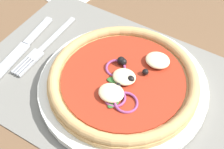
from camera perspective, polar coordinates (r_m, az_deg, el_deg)
name	(u,v)px	position (r cm, az deg, el deg)	size (l,w,h in cm)	color
ground_plane	(107,87)	(61.45, -0.77, -2.05)	(190.00, 140.00, 2.40)	brown
placemat	(107,82)	(60.36, -0.78, -1.22)	(46.65, 33.14, 0.40)	slate
plate	(123,87)	(58.55, 1.79, -2.06)	(29.19, 29.19, 1.38)	silver
pizza	(123,80)	(57.16, 1.87, -0.96)	(25.81, 25.81, 2.69)	tan
fork	(43,48)	(66.87, -11.49, 4.46)	(2.26, 18.02, 0.44)	#B2B5BA
knife	(20,50)	(67.38, -15.18, 4.01)	(3.42, 20.07, 0.62)	#B2B5BA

